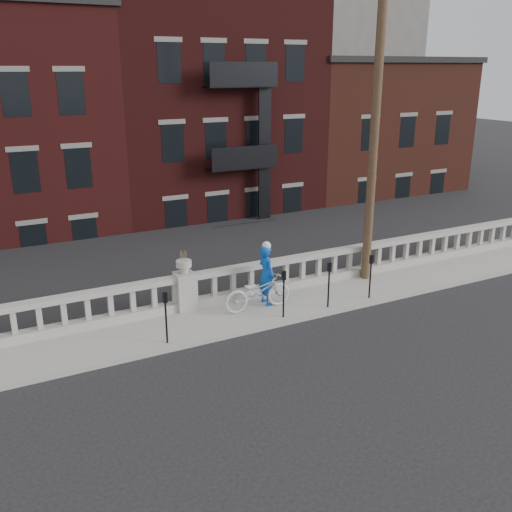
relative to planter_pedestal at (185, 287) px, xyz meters
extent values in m
plane|color=black|center=(0.00, -3.95, -0.83)|extent=(120.00, 120.00, 0.00)
cube|color=#99958E|center=(0.00, -0.95, -0.76)|extent=(32.00, 2.20, 0.15)
cube|color=#99958E|center=(0.00, 0.00, -0.56)|extent=(28.00, 0.34, 0.25)
cube|color=#99958E|center=(0.00, 0.00, 0.27)|extent=(28.00, 0.34, 0.16)
cube|color=#99958E|center=(0.00, 0.00, -0.13)|extent=(0.55, 0.55, 1.10)
cylinder|color=#99958E|center=(0.00, 0.00, 0.52)|extent=(0.24, 0.24, 0.20)
cylinder|color=#99958E|center=(0.00, 0.00, 0.70)|extent=(0.44, 0.44, 0.18)
cube|color=#605E59|center=(0.00, 0.35, -3.26)|extent=(36.00, 0.50, 5.15)
cube|color=black|center=(0.00, 22.00, -6.08)|extent=(80.00, 44.00, 0.50)
cube|color=#595651|center=(-2.00, 4.50, -3.83)|extent=(16.00, 7.00, 4.00)
cube|color=#595651|center=(22.00, 29.00, 3.17)|extent=(14.00, 14.00, 18.00)
cube|color=#3A1010|center=(6.00, 16.00, 1.92)|extent=(10.00, 14.00, 15.50)
cube|color=#522319|center=(16.00, 16.00, 0.17)|extent=(10.00, 14.00, 12.00)
cube|color=black|center=(16.00, 16.00, 6.32)|extent=(10.30, 14.30, 0.30)
cylinder|color=#422D1E|center=(6.20, -0.35, 4.32)|extent=(0.28, 0.28, 10.00)
cylinder|color=black|center=(-1.18, -1.80, -0.13)|extent=(0.05, 0.05, 1.10)
cube|color=black|center=(-1.18, -1.80, 0.55)|extent=(0.10, 0.08, 0.26)
cube|color=black|center=(-1.18, -1.85, 0.59)|extent=(0.06, 0.01, 0.08)
cylinder|color=black|center=(2.22, -1.80, -0.13)|extent=(0.05, 0.05, 1.10)
cube|color=black|center=(2.22, -1.80, 0.55)|extent=(0.10, 0.08, 0.26)
cube|color=black|center=(2.22, -1.85, 0.59)|extent=(0.06, 0.01, 0.08)
cylinder|color=black|center=(3.72, -1.80, -0.13)|extent=(0.05, 0.05, 1.10)
cube|color=black|center=(3.72, -1.80, 0.55)|extent=(0.10, 0.08, 0.26)
cube|color=black|center=(3.72, -1.85, 0.59)|extent=(0.06, 0.01, 0.08)
cylinder|color=black|center=(5.22, -1.80, -0.13)|extent=(0.05, 0.05, 1.10)
cube|color=black|center=(5.22, -1.80, 0.55)|extent=(0.10, 0.08, 0.26)
cube|color=black|center=(5.22, -1.85, 0.59)|extent=(0.06, 0.01, 0.08)
imported|color=silver|center=(1.84, -0.97, -0.15)|extent=(2.05, 0.76, 1.07)
imported|color=#0C4ABC|center=(2.25, -0.73, 0.22)|extent=(0.46, 0.68, 1.80)
camera|label=1|loc=(-5.20, -14.37, 5.96)|focal=40.00mm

